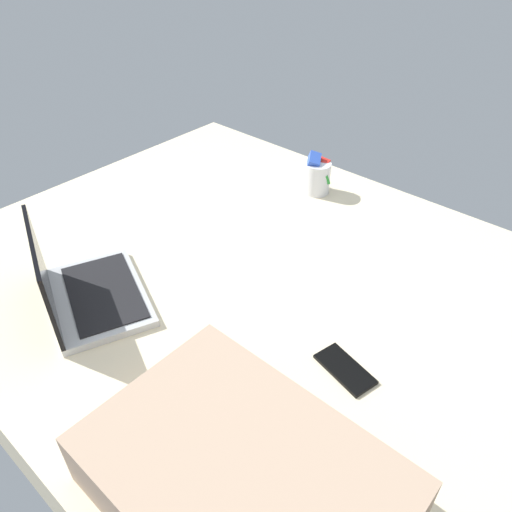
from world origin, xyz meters
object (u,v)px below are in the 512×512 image
(pillow, at_px, (242,481))
(snack_cup, at_px, (317,176))
(laptop, at_px, (84,290))
(cell_phone, at_px, (345,369))

(pillow, bearing_deg, snack_cup, -60.65)
(snack_cup, relative_size, pillow, 0.28)
(laptop, height_order, cell_phone, laptop)
(cell_phone, bearing_deg, pillow, 17.51)
(snack_cup, relative_size, cell_phone, 1.05)
(laptop, relative_size, snack_cup, 2.66)
(snack_cup, bearing_deg, cell_phone, 130.53)
(laptop, distance_m, snack_cup, 0.88)
(cell_phone, bearing_deg, laptop, -54.13)
(snack_cup, bearing_deg, pillow, 119.35)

